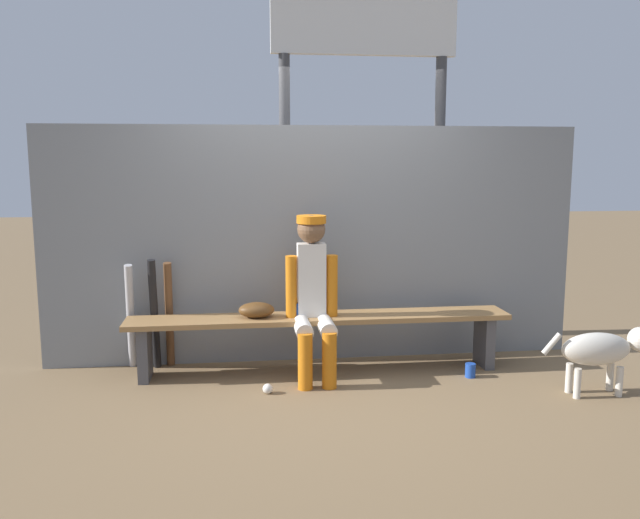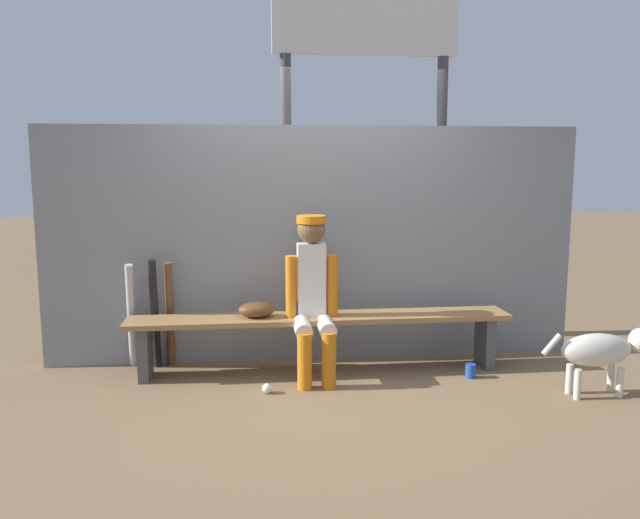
# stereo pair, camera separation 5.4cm
# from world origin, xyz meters

# --- Properties ---
(ground_plane) EXTENTS (30.00, 30.00, 0.00)m
(ground_plane) POSITION_xyz_m (0.00, 0.00, 0.00)
(ground_plane) COLOR brown
(chainlink_fence) EXTENTS (4.47, 0.03, 1.97)m
(chainlink_fence) POSITION_xyz_m (0.00, 0.36, 0.98)
(chainlink_fence) COLOR gray
(chainlink_fence) RESTS_ON ground_plane
(dugout_bench) EXTENTS (3.04, 0.36, 0.46)m
(dugout_bench) POSITION_xyz_m (0.00, 0.00, 0.37)
(dugout_bench) COLOR olive
(dugout_bench) RESTS_ON ground_plane
(player_seated) EXTENTS (0.41, 0.55, 1.26)m
(player_seated) POSITION_xyz_m (-0.07, -0.11, 0.68)
(player_seated) COLOR silver
(player_seated) RESTS_ON ground_plane
(baseball_glove) EXTENTS (0.28, 0.20, 0.12)m
(baseball_glove) POSITION_xyz_m (-0.50, 0.00, 0.52)
(baseball_glove) COLOR #593819
(baseball_glove) RESTS_ON dugout_bench
(bat_wood_dark) EXTENTS (0.08, 0.19, 0.88)m
(bat_wood_dark) POSITION_xyz_m (-1.20, 0.27, 0.44)
(bat_wood_dark) COLOR brown
(bat_wood_dark) RESTS_ON ground_plane
(bat_aluminum_black) EXTENTS (0.07, 0.19, 0.91)m
(bat_aluminum_black) POSITION_xyz_m (-1.31, 0.23, 0.46)
(bat_aluminum_black) COLOR black
(bat_aluminum_black) RESTS_ON ground_plane
(bat_aluminum_silver) EXTENTS (0.10, 0.24, 0.88)m
(bat_aluminum_silver) POSITION_xyz_m (-1.51, 0.26, 0.44)
(bat_aluminum_silver) COLOR #B7B7BC
(bat_aluminum_silver) RESTS_ON ground_plane
(baseball) EXTENTS (0.07, 0.07, 0.07)m
(baseball) POSITION_xyz_m (-0.44, -0.44, 0.04)
(baseball) COLOR white
(baseball) RESTS_ON ground_plane
(cup_on_ground) EXTENTS (0.08, 0.08, 0.11)m
(cup_on_ground) POSITION_xyz_m (1.15, -0.28, 0.06)
(cup_on_ground) COLOR #1E47AD
(cup_on_ground) RESTS_ON ground_plane
(cup_on_bench) EXTENTS (0.08, 0.08, 0.11)m
(cup_on_bench) POSITION_xyz_m (-0.16, -0.02, 0.52)
(cup_on_bench) COLOR #1E47AD
(cup_on_bench) RESTS_ON dugout_bench
(scoreboard) EXTENTS (1.95, 0.27, 3.79)m
(scoreboard) POSITION_xyz_m (0.58, 0.97, 2.62)
(scoreboard) COLOR #3F3F42
(scoreboard) RESTS_ON ground_plane
(dog) EXTENTS (0.84, 0.20, 0.49)m
(dog) POSITION_xyz_m (1.97, -0.75, 0.34)
(dog) COLOR beige
(dog) RESTS_ON ground_plane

